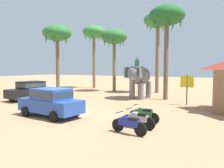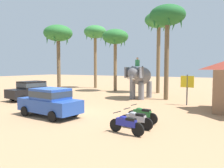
% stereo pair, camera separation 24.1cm
% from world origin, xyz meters
% --- Properties ---
extents(ground_plane, '(120.00, 120.00, 0.00)m').
position_xyz_m(ground_plane, '(0.00, 0.00, 0.00)').
color(ground_plane, tan).
extents(car_sedan_foreground, '(4.26, 2.21, 1.70)m').
position_xyz_m(car_sedan_foreground, '(-0.23, -0.96, 0.93)').
color(car_sedan_foreground, '#23479E').
rests_on(car_sedan_foreground, ground).
extents(car_parked_far_side, '(2.25, 4.28, 1.70)m').
position_xyz_m(car_parked_far_side, '(-6.84, 3.35, 0.93)').
color(car_parked_far_side, black).
rests_on(car_parked_far_side, ground).
extents(elephant_with_mahout, '(1.74, 3.91, 3.88)m').
position_xyz_m(elephant_with_mahout, '(1.49, 9.01, 1.99)').
color(elephant_with_mahout, slate).
rests_on(elephant_with_mahout, ground).
extents(motorcycle_nearest_camera, '(1.79, 0.55, 0.94)m').
position_xyz_m(motorcycle_nearest_camera, '(5.35, -1.98, 0.46)').
color(motorcycle_nearest_camera, black).
rests_on(motorcycle_nearest_camera, ground).
extents(motorcycle_second_in_row, '(1.80, 0.55, 0.94)m').
position_xyz_m(motorcycle_second_in_row, '(5.36, -0.91, 0.46)').
color(motorcycle_second_in_row, black).
rests_on(motorcycle_second_in_row, ground).
extents(motorcycle_mid_row, '(1.80, 0.55, 0.94)m').
position_xyz_m(motorcycle_mid_row, '(5.20, 0.28, 0.46)').
color(motorcycle_mid_row, black).
rests_on(motorcycle_mid_row, ground).
extents(palm_tree_behind_elephant, '(3.20, 3.20, 7.62)m').
position_xyz_m(palm_tree_behind_elephant, '(-3.73, 13.68, 6.52)').
color(palm_tree_behind_elephant, brown).
rests_on(palm_tree_behind_elephant, ground).
extents(palm_tree_near_hut, '(3.20, 3.20, 9.25)m').
position_xyz_m(palm_tree_near_hut, '(1.51, 14.41, 8.03)').
color(palm_tree_near_hut, brown).
rests_on(palm_tree_near_hut, ground).
extents(palm_tree_left_of_road, '(3.20, 3.20, 8.52)m').
position_xyz_m(palm_tree_left_of_road, '(3.86, 9.51, 7.36)').
color(palm_tree_left_of_road, brown).
rests_on(palm_tree_left_of_road, ground).
extents(palm_tree_far_back, '(3.20, 3.20, 7.69)m').
position_xyz_m(palm_tree_far_back, '(-8.17, 8.46, 6.58)').
color(palm_tree_far_back, brown).
rests_on(palm_tree_far_back, ground).
extents(palm_tree_leaning_seaward, '(3.20, 3.20, 8.92)m').
position_xyz_m(palm_tree_leaning_seaward, '(-8.42, 16.30, 7.72)').
color(palm_tree_leaning_seaward, brown).
rests_on(palm_tree_leaning_seaward, ground).
extents(signboard_yellow, '(1.00, 0.10, 2.40)m').
position_xyz_m(signboard_yellow, '(6.15, 7.26, 1.69)').
color(signboard_yellow, '#4C4C51').
rests_on(signboard_yellow, ground).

